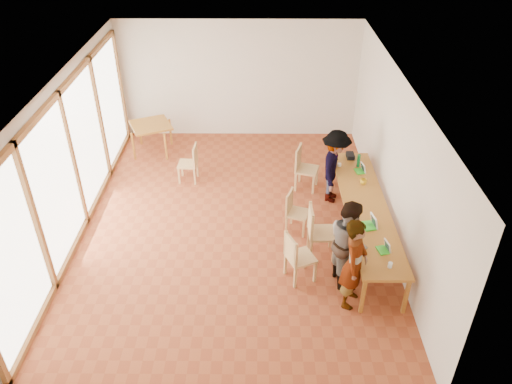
# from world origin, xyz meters

# --- Properties ---
(ground) EXTENTS (8.00, 8.00, 0.00)m
(ground) POSITION_xyz_m (0.00, 0.00, 0.00)
(ground) COLOR brown
(ground) RESTS_ON ground
(wall_back) EXTENTS (6.00, 0.10, 3.00)m
(wall_back) POSITION_xyz_m (0.00, 4.00, 1.50)
(wall_back) COLOR beige
(wall_back) RESTS_ON ground
(wall_front) EXTENTS (6.00, 0.10, 3.00)m
(wall_front) POSITION_xyz_m (0.00, -4.00, 1.50)
(wall_front) COLOR beige
(wall_front) RESTS_ON ground
(wall_right) EXTENTS (0.10, 8.00, 3.00)m
(wall_right) POSITION_xyz_m (3.00, 0.00, 1.50)
(wall_right) COLOR beige
(wall_right) RESTS_ON ground
(window_wall) EXTENTS (0.10, 8.00, 3.00)m
(window_wall) POSITION_xyz_m (-2.96, 0.00, 1.50)
(window_wall) COLOR white
(window_wall) RESTS_ON ground
(ceiling) EXTENTS (6.00, 8.00, 0.04)m
(ceiling) POSITION_xyz_m (0.00, 0.00, 3.02)
(ceiling) COLOR white
(ceiling) RESTS_ON wall_back
(communal_table) EXTENTS (0.80, 4.00, 0.75)m
(communal_table) POSITION_xyz_m (2.50, -0.42, 0.70)
(communal_table) COLOR #A86D25
(communal_table) RESTS_ON ground
(side_table) EXTENTS (0.90, 0.90, 0.75)m
(side_table) POSITION_xyz_m (-2.13, 2.99, 0.67)
(side_table) COLOR #A86D25
(side_table) RESTS_ON ground
(chair_near) EXTENTS (0.58, 0.58, 0.50)m
(chair_near) POSITION_xyz_m (1.14, -1.60, 0.58)
(chair_near) COLOR tan
(chair_near) RESTS_ON ground
(chair_mid) EXTENTS (0.49, 0.49, 0.55)m
(chair_mid) POSITION_xyz_m (1.54, -0.94, 0.63)
(chair_mid) COLOR tan
(chair_mid) RESTS_ON ground
(chair_far) EXTENTS (0.51, 0.51, 0.46)m
(chair_far) POSITION_xyz_m (1.18, -0.19, 0.53)
(chair_far) COLOR tan
(chair_far) RESTS_ON ground
(chair_empty) EXTENTS (0.57, 0.57, 0.53)m
(chair_empty) POSITION_xyz_m (1.46, 1.36, 0.60)
(chair_empty) COLOR tan
(chair_empty) RESTS_ON ground
(chair_spare) EXTENTS (0.44, 0.44, 0.47)m
(chair_spare) POSITION_xyz_m (-0.99, 1.63, 0.54)
(chair_spare) COLOR tan
(chair_spare) RESTS_ON ground
(person_near) EXTENTS (0.58, 0.70, 1.63)m
(person_near) POSITION_xyz_m (2.01, -2.12, 0.82)
(person_near) COLOR gray
(person_near) RESTS_ON ground
(person_mid) EXTENTS (0.73, 0.87, 1.59)m
(person_mid) POSITION_xyz_m (2.00, -1.56, 0.80)
(person_mid) COLOR gray
(person_mid) RESTS_ON ground
(person_far) EXTENTS (0.88, 1.17, 1.61)m
(person_far) POSITION_xyz_m (2.08, 0.89, 0.81)
(person_far) COLOR gray
(person_far) RESTS_ON ground
(laptop_near) EXTENTS (0.23, 0.25, 0.18)m
(laptop_near) POSITION_xyz_m (2.58, -1.72, 0.80)
(laptop_near) COLOR green
(laptop_near) RESTS_ON communal_table
(laptop_mid) EXTENTS (0.28, 0.30, 0.22)m
(laptop_mid) POSITION_xyz_m (2.47, -1.07, 0.81)
(laptop_mid) COLOR green
(laptop_mid) RESTS_ON communal_table
(laptop_far) EXTENTS (0.23, 0.25, 0.18)m
(laptop_far) POSITION_xyz_m (2.61, 0.79, 0.80)
(laptop_far) COLOR green
(laptop_far) RESTS_ON communal_table
(yellow_mug) EXTENTS (0.15, 0.15, 0.11)m
(yellow_mug) POSITION_xyz_m (2.58, 0.31, 0.80)
(yellow_mug) COLOR gold
(yellow_mug) RESTS_ON communal_table
(green_bottle) EXTENTS (0.07, 0.07, 0.28)m
(green_bottle) POSITION_xyz_m (2.59, 0.99, 0.89)
(green_bottle) COLOR #116D35
(green_bottle) RESTS_ON communal_table
(clear_glass) EXTENTS (0.07, 0.07, 0.09)m
(clear_glass) POSITION_xyz_m (2.58, -2.13, 0.80)
(clear_glass) COLOR silver
(clear_glass) RESTS_ON communal_table
(condiment_cup) EXTENTS (0.08, 0.08, 0.06)m
(condiment_cup) POSITION_xyz_m (2.20, 1.01, 0.78)
(condiment_cup) COLOR white
(condiment_cup) RESTS_ON communal_table
(pink_phone) EXTENTS (0.05, 0.10, 0.01)m
(pink_phone) POSITION_xyz_m (2.21, -1.45, 0.76)
(pink_phone) COLOR #CE395F
(pink_phone) RESTS_ON communal_table
(black_pouch) EXTENTS (0.16, 0.26, 0.09)m
(black_pouch) POSITION_xyz_m (2.48, 1.37, 0.80)
(black_pouch) COLOR black
(black_pouch) RESTS_ON communal_table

